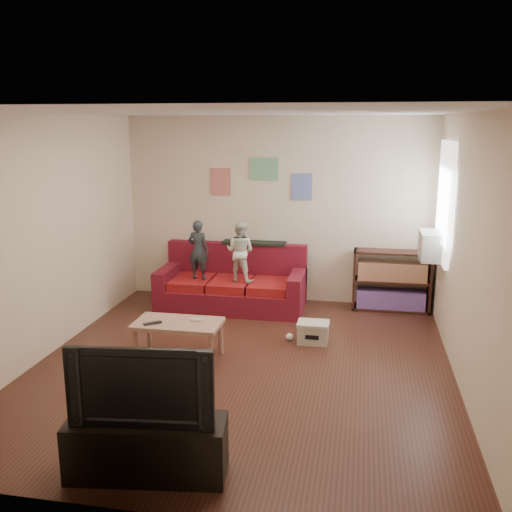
% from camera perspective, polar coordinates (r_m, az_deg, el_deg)
% --- Properties ---
extents(room_shell, '(4.52, 5.02, 2.72)m').
position_cam_1_polar(room_shell, '(5.95, -1.43, 1.09)').
color(room_shell, '#4D261B').
rests_on(room_shell, ground).
extents(sofa, '(2.06, 0.95, 0.91)m').
position_cam_1_polar(sofa, '(8.22, -2.33, -3.02)').
color(sofa, maroon).
rests_on(sofa, ground).
extents(child_a, '(0.33, 0.25, 0.84)m').
position_cam_1_polar(child_a, '(8.04, -5.79, 0.60)').
color(child_a, '#293137').
rests_on(child_a, sofa).
extents(child_b, '(0.48, 0.41, 0.85)m').
position_cam_1_polar(child_b, '(7.89, -1.60, 0.46)').
color(child_b, silver).
rests_on(child_b, sofa).
extents(coffee_table, '(0.96, 0.53, 0.43)m').
position_cam_1_polar(coffee_table, '(6.47, -7.82, -7.05)').
color(coffee_table, tan).
rests_on(coffee_table, ground).
extents(remote, '(0.19, 0.16, 0.02)m').
position_cam_1_polar(remote, '(6.42, -10.31, -6.62)').
color(remote, black).
rests_on(remote, coffee_table).
extents(game_controller, '(0.15, 0.05, 0.03)m').
position_cam_1_polar(game_controller, '(6.43, -5.99, -6.40)').
color(game_controller, silver).
rests_on(game_controller, coffee_table).
extents(bookshelf, '(1.07, 0.32, 0.86)m').
position_cam_1_polar(bookshelf, '(8.27, 13.38, -2.72)').
color(bookshelf, '#361A13').
rests_on(bookshelf, ground).
extents(window, '(0.04, 1.08, 1.48)m').
position_cam_1_polar(window, '(7.47, 18.33, 5.16)').
color(window, white).
rests_on(window, room_shell).
extents(ac_unit, '(0.28, 0.55, 0.35)m').
position_cam_1_polar(ac_unit, '(7.54, 17.13, 0.99)').
color(ac_unit, '#B7B2A3').
rests_on(ac_unit, window).
extents(artwork_left, '(0.30, 0.01, 0.40)m').
position_cam_1_polar(artwork_left, '(8.47, -3.57, 7.42)').
color(artwork_left, '#D87266').
rests_on(artwork_left, room_shell).
extents(artwork_center, '(0.42, 0.01, 0.32)m').
position_cam_1_polar(artwork_center, '(8.32, 0.80, 8.72)').
color(artwork_center, '#72B27F').
rests_on(artwork_center, room_shell).
extents(artwork_right, '(0.30, 0.01, 0.38)m').
position_cam_1_polar(artwork_right, '(8.27, 4.58, 6.91)').
color(artwork_right, '#727FCC').
rests_on(artwork_right, room_shell).
extents(file_box, '(0.38, 0.29, 0.26)m').
position_cam_1_polar(file_box, '(6.97, 5.72, -7.59)').
color(file_box, beige).
rests_on(file_box, ground).
extents(tv_stand, '(1.23, 0.55, 0.45)m').
position_cam_1_polar(tv_stand, '(4.57, -10.85, -18.31)').
color(tv_stand, black).
rests_on(tv_stand, ground).
extents(television, '(1.08, 0.26, 0.62)m').
position_cam_1_polar(television, '(4.32, -11.16, -12.29)').
color(television, black).
rests_on(television, tv_stand).
extents(tissue, '(0.11, 0.11, 0.09)m').
position_cam_1_polar(tissue, '(7.04, 3.36, -8.08)').
color(tissue, white).
rests_on(tissue, ground).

